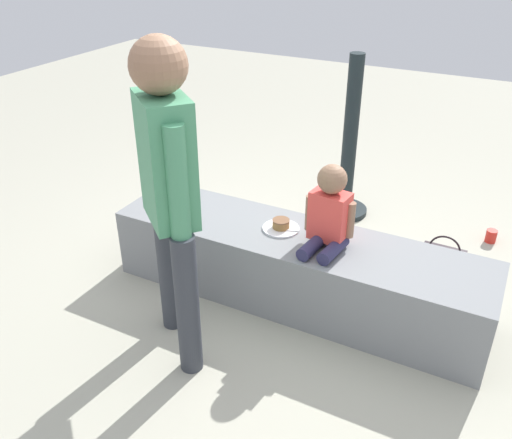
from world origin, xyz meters
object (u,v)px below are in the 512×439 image
object	(u,v)px
party_cup_red	(491,236)
adult_standing	(168,181)
child_seated	(329,212)
water_bottle_near_gift	(277,236)
gift_bag	(208,216)
cake_plate	(281,226)
handbag_black_leather	(442,262)
cake_box_white	(332,258)

from	to	relation	value
party_cup_red	adult_standing	bearing A→B (deg)	-125.50
child_seated	party_cup_red	size ratio (longest dim) A/B	5.14
water_bottle_near_gift	gift_bag	bearing A→B (deg)	-176.95
cake_plate	gift_bag	size ratio (longest dim) A/B	0.74
adult_standing	cake_plate	xyz separation A→B (m)	(0.26, 0.69, -0.53)
cake_plate	party_cup_red	world-z (taller)	cake_plate
child_seated	handbag_black_leather	xyz separation A→B (m)	(0.56, 0.66, -0.55)
gift_bag	cake_box_white	size ratio (longest dim) A/B	1.08
party_cup_red	gift_bag	bearing A→B (deg)	-156.61
water_bottle_near_gift	party_cup_red	xyz separation A→B (m)	(1.34, 0.79, -0.05)
child_seated	party_cup_red	xyz separation A→B (m)	(0.80, 1.27, -0.61)
handbag_black_leather	water_bottle_near_gift	bearing A→B (deg)	-170.79
cake_box_white	handbag_black_leather	world-z (taller)	handbag_black_leather
water_bottle_near_gift	child_seated	bearing A→B (deg)	-42.30
cake_plate	handbag_black_leather	size ratio (longest dim) A/B	0.74
gift_bag	child_seated	bearing A→B (deg)	-22.63
cake_box_white	handbag_black_leather	distance (m)	0.70
adult_standing	gift_bag	size ratio (longest dim) A/B	5.45
gift_bag	water_bottle_near_gift	world-z (taller)	gift_bag
party_cup_red	handbag_black_leather	bearing A→B (deg)	-111.47
child_seated	adult_standing	xyz separation A→B (m)	(-0.57, -0.65, 0.34)
adult_standing	party_cup_red	size ratio (longest dim) A/B	17.54
cake_plate	handbag_black_leather	bearing A→B (deg)	35.49
adult_standing	party_cup_red	xyz separation A→B (m)	(1.37, 1.93, -0.95)
child_seated	gift_bag	world-z (taller)	child_seated
cake_box_white	cake_plate	bearing A→B (deg)	-116.73
cake_plate	party_cup_red	bearing A→B (deg)	47.98
water_bottle_near_gift	party_cup_red	distance (m)	1.55
child_seated	cake_plate	xyz separation A→B (m)	(-0.31, 0.04, -0.19)
party_cup_red	handbag_black_leather	world-z (taller)	handbag_black_leather
cake_plate	gift_bag	world-z (taller)	cake_plate
adult_standing	cake_plate	bearing A→B (deg)	69.17
gift_bag	adult_standing	bearing A→B (deg)	-64.88
cake_plate	party_cup_red	xyz separation A→B (m)	(1.11, 1.23, -0.42)
adult_standing	water_bottle_near_gift	bearing A→B (deg)	88.06
cake_box_white	adult_standing	bearing A→B (deg)	-113.05
party_cup_red	child_seated	bearing A→B (deg)	-122.25
gift_bag	cake_box_white	xyz separation A→B (m)	(0.98, -0.01, -0.07)
child_seated	party_cup_red	distance (m)	1.62
adult_standing	cake_box_white	world-z (taller)	adult_standing
party_cup_red	cake_plate	bearing A→B (deg)	-132.02
child_seated	gift_bag	bearing A→B (deg)	157.37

